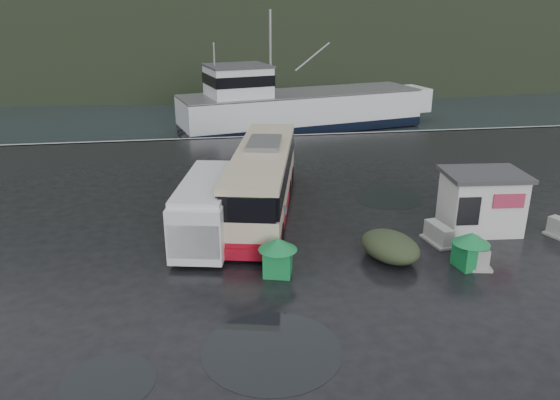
{
  "coord_description": "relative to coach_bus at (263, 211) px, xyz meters",
  "views": [
    {
      "loc": [
        -2.73,
        -19.67,
        9.6
      ],
      "look_at": [
        0.41,
        1.59,
        1.7
      ],
      "focal_mm": 35.0,
      "sensor_mm": 36.0,
      "label": 1
    }
  ],
  "objects": [
    {
      "name": "ground",
      "position": [
        -0.05,
        -4.79,
        0.0
      ],
      "size": [
        160.0,
        160.0,
        0.0
      ],
      "primitive_type": "plane",
      "color": "black",
      "rests_on": "ground"
    },
    {
      "name": "harbor_water",
      "position": [
        -0.05,
        105.21,
        0.0
      ],
      "size": [
        300.0,
        180.0,
        0.02
      ],
      "primitive_type": "cube",
      "color": "black",
      "rests_on": "ground"
    },
    {
      "name": "quay_edge",
      "position": [
        -0.05,
        15.21,
        0.0
      ],
      "size": [
        160.0,
        0.6,
        1.5
      ],
      "primitive_type": "cube",
      "color": "#999993",
      "rests_on": "ground"
    },
    {
      "name": "headland",
      "position": [
        9.95,
        245.21,
        0.0
      ],
      "size": [
        780.0,
        540.0,
        570.0
      ],
      "primitive_type": "ellipsoid",
      "color": "black",
      "rests_on": "ground"
    },
    {
      "name": "coach_bus",
      "position": [
        0.0,
        0.0,
        0.0
      ],
      "size": [
        5.36,
        11.93,
        3.27
      ],
      "primitive_type": null,
      "rotation": [
        0.0,
        0.0,
        -0.22
      ],
      "color": "#C7B596",
      "rests_on": "ground"
    },
    {
      "name": "white_van",
      "position": [
        -2.65,
        -2.83,
        0.0
      ],
      "size": [
        3.41,
        6.64,
        2.65
      ],
      "primitive_type": null,
      "rotation": [
        0.0,
        0.0,
        -0.2
      ],
      "color": "silver",
      "rests_on": "ground"
    },
    {
      "name": "waste_bin_left",
      "position": [
        -0.21,
        -6.51,
        0.0
      ],
      "size": [
        1.27,
        1.27,
        1.45
      ],
      "primitive_type": null,
      "rotation": [
        0.0,
        0.0,
        -0.26
      ],
      "color": "#15793A",
      "rests_on": "ground"
    },
    {
      "name": "waste_bin_right",
      "position": [
        7.09,
        -7.0,
        0.0
      ],
      "size": [
        1.18,
        1.18,
        1.42
      ],
      "primitive_type": null,
      "rotation": [
        0.0,
        0.0,
        0.17
      ],
      "color": "#15793A",
      "rests_on": "ground"
    },
    {
      "name": "dome_tent",
      "position": [
        4.32,
        -5.91,
        0.0
      ],
      "size": [
        2.75,
        3.21,
        1.07
      ],
      "primitive_type": null,
      "rotation": [
        0.0,
        0.0,
        0.35
      ],
      "color": "#2D3822",
      "rests_on": "ground"
    },
    {
      "name": "ticket_kiosk",
      "position": [
        9.19,
        -3.66,
        0.0
      ],
      "size": [
        3.59,
        2.83,
        2.66
      ],
      "primitive_type": null,
      "rotation": [
        0.0,
        0.0,
        -0.07
      ],
      "color": "silver",
      "rests_on": "ground"
    },
    {
      "name": "jersey_barrier_a",
      "position": [
        6.86,
        -4.71,
        0.0
      ],
      "size": [
        1.06,
        1.71,
        0.8
      ],
      "primitive_type": null,
      "rotation": [
        0.0,
        0.0,
        0.17
      ],
      "color": "#999993",
      "rests_on": "ground"
    },
    {
      "name": "jersey_barrier_b",
      "position": [
        7.51,
        -6.73,
        0.0
      ],
      "size": [
        1.18,
        1.85,
        0.86
      ],
      "primitive_type": null,
      "rotation": [
        0.0,
        0.0,
        -0.2
      ],
      "color": "#999993",
      "rests_on": "ground"
    },
    {
      "name": "fishing_trawler",
      "position": [
        6.26,
        23.49,
        0.0
      ],
      "size": [
        26.25,
        11.43,
        10.26
      ],
      "primitive_type": null,
      "rotation": [
        0.0,
        0.0,
        0.23
      ],
      "color": "silver",
      "rests_on": "ground"
    },
    {
      "name": "puddles",
      "position": [
        0.73,
        -7.22,
        0.01
      ],
      "size": [
        15.21,
        15.84,
        0.01
      ],
      "color": "black",
      "rests_on": "ground"
    }
  ]
}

